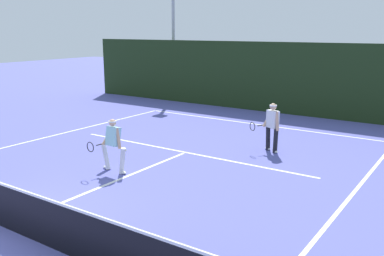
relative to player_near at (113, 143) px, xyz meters
The scene contains 10 objects.
ground_plane 3.94m from the player_near, 81.23° to the right, with size 80.00×80.00×0.00m, color #5659AB.
court_line_baseline_far 7.96m from the player_near, 85.74° to the left, with size 10.95×0.10×0.01m, color white.
court_line_service 2.91m from the player_near, 77.82° to the left, with size 8.93×0.10×0.01m, color white.
court_line_centre 1.18m from the player_near, 46.01° to the right, with size 0.10×6.40×0.01m, color white.
tennis_net 3.87m from the player_near, 81.23° to the right, with size 12.00×0.09×1.06m.
player_near is the anchor object (origin of this frame).
player_far 5.26m from the player_near, 57.10° to the left, with size 0.98×0.79×1.62m.
tennis_ball 2.23m from the player_near, 123.98° to the left, with size 0.07×0.07×0.07m, color #D1E033.
back_fence_windscreen 10.86m from the player_near, 86.89° to the left, with size 23.73×0.12×3.37m, color black.
light_pole 14.34m from the player_near, 119.44° to the left, with size 0.55×0.44×7.57m.
Camera 1 is at (7.72, -4.48, 3.95)m, focal length 39.84 mm.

